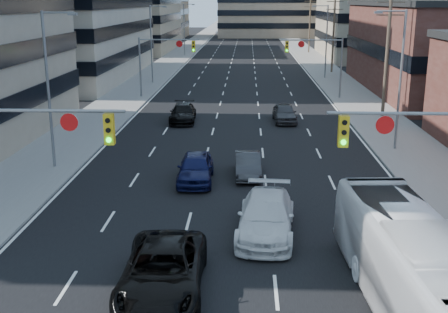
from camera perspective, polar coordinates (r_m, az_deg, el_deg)
road_surface at (r=141.44m, az=2.11°, el=11.70°), size 18.00×300.00×0.02m
sidewalk_left at (r=141.96m, az=-2.63°, el=11.74°), size 5.00×300.00×0.15m
sidewalk_right at (r=141.84m, az=6.86°, el=11.64°), size 5.00×300.00×0.15m
office_left_far at (r=113.85m, az=-10.52°, el=14.55°), size 20.00×30.00×16.00m
office_right_far at (r=102.07m, az=16.59°, el=13.53°), size 22.00×28.00×14.00m
bg_block_right at (r=144.58m, az=15.30°, el=13.64°), size 22.00×22.00×12.00m
signal_near_left at (r=21.44m, az=-20.20°, el=0.55°), size 6.59×0.33×6.00m
signal_near_right at (r=20.91m, az=21.00°, el=0.10°), size 6.59×0.33×6.00m
signal_far_left at (r=56.98m, az=-6.24°, el=10.22°), size 6.09×0.33×6.00m
signal_far_right at (r=56.78m, az=9.53°, el=10.08°), size 6.09×0.33×6.00m
utility_pole_block at (r=48.63m, az=16.27°, el=10.54°), size 2.20×0.28×11.00m
utility_pole_midblock at (r=78.05m, az=11.08°, el=12.54°), size 2.20×0.28×11.00m
utility_pole_distant at (r=107.79m, az=8.71°, el=13.40°), size 2.20×0.28×11.00m
streetlight_left_near at (r=33.33m, az=-17.21°, el=7.16°), size 2.03×0.22×9.00m
streetlight_left_mid at (r=67.19m, az=-7.28°, el=11.63°), size 2.03×0.22×9.00m
streetlight_left_far at (r=101.82m, az=-3.98°, el=13.02°), size 2.03×0.22×9.00m
streetlight_right_near at (r=37.63m, az=17.30°, el=8.04°), size 2.03×0.22×9.00m
streetlight_right_far at (r=71.90m, az=10.26°, el=11.76°), size 2.03×0.22×9.00m
black_pickup at (r=19.21m, az=-6.23°, el=-11.51°), size 2.83×5.93×1.63m
white_van at (r=23.66m, az=4.30°, el=-6.07°), size 2.74×5.81×1.64m
transit_bus at (r=18.60m, az=18.87°, el=-10.77°), size 3.34×11.19×3.08m
sedan_blue at (r=30.41m, az=-2.91°, el=-1.15°), size 1.96×4.66×1.57m
sedan_grey_center at (r=31.38m, az=2.44°, el=-0.86°), size 1.52×4.04×1.32m
sedan_black_far at (r=45.68m, az=-4.19°, el=4.41°), size 2.22×5.03×1.43m
sedan_grey_right at (r=45.78m, az=6.16°, el=4.42°), size 1.93×4.46×1.50m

